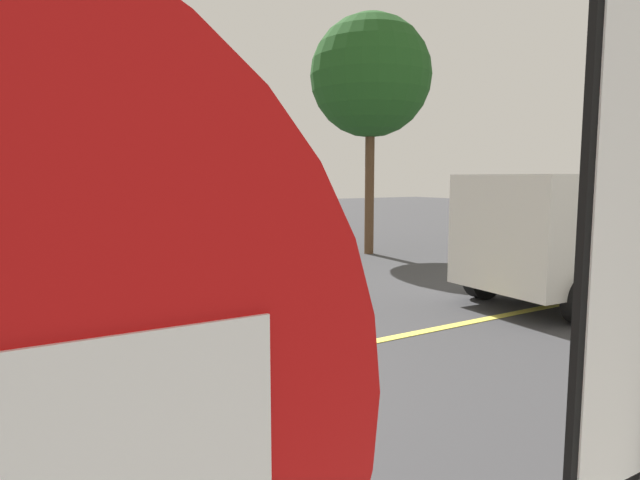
% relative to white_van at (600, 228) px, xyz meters
% --- Properties ---
extents(ground_plane, '(80.00, 80.00, 0.00)m').
position_rel_white_van_xyz_m(ground_plane, '(-8.37, 0.07, -1.27)').
color(ground_plane, '#38383A').
extents(lane_marking_centre, '(28.00, 0.16, 0.01)m').
position_rel_white_van_xyz_m(lane_marking_centre, '(-5.37, 0.07, -1.26)').
color(lane_marking_centre, '#E0D14C').
extents(white_van, '(5.31, 2.52, 2.20)m').
position_rel_white_van_xyz_m(white_van, '(0.00, 0.00, 0.00)').
color(white_van, silver).
rests_on(white_van, ground_plane).
extents(car_black_near_curb, '(4.34, 2.42, 1.57)m').
position_rel_white_van_xyz_m(car_black_near_curb, '(5.08, 2.69, -0.48)').
color(car_black_near_curb, black).
rests_on(car_black_near_curb, ground_plane).
extents(tree_left_verge, '(3.32, 3.32, 6.57)m').
position_rel_white_van_xyz_m(tree_left_verge, '(0.04, 6.75, 3.62)').
color(tree_left_verge, '#513823').
rests_on(tree_left_verge, ground_plane).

